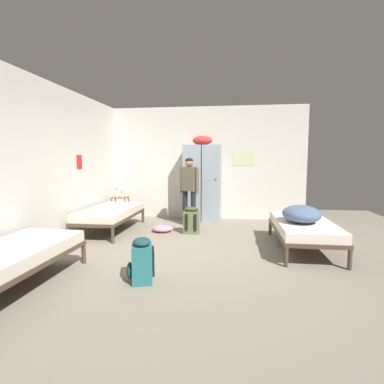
% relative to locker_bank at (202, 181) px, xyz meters
% --- Properties ---
extents(ground_plane, '(9.28, 9.28, 0.00)m').
position_rel_locker_bank_xyz_m(ground_plane, '(0.06, -2.62, -0.97)').
color(ground_plane, gray).
extents(room_backdrop, '(4.94, 5.86, 2.82)m').
position_rel_locker_bank_xyz_m(room_backdrop, '(-1.25, -1.27, 0.44)').
color(room_backdrop, beige).
rests_on(room_backdrop, ground_plane).
extents(locker_bank, '(0.90, 0.55, 2.07)m').
position_rel_locker_bank_xyz_m(locker_bank, '(0.00, 0.00, 0.00)').
color(locker_bank, '#8C99A3').
rests_on(locker_bank, ground_plane).
extents(shelf_unit, '(0.38, 0.30, 0.57)m').
position_rel_locker_bank_xyz_m(shelf_unit, '(-2.05, -0.22, -0.62)').
color(shelf_unit, brown).
rests_on(shelf_unit, ground_plane).
extents(bed_left_front, '(0.90, 1.90, 0.49)m').
position_rel_locker_bank_xyz_m(bed_left_front, '(-1.80, -4.30, -0.59)').
color(bed_left_front, '#473828').
rests_on(bed_left_front, ground_plane).
extents(bed_left_rear, '(0.90, 1.90, 0.49)m').
position_rel_locker_bank_xyz_m(bed_left_rear, '(-1.80, -1.40, -0.59)').
color(bed_left_rear, '#473828').
rests_on(bed_left_rear, ground_plane).
extents(bed_right, '(0.90, 1.90, 0.49)m').
position_rel_locker_bank_xyz_m(bed_right, '(1.92, -2.22, -0.59)').
color(bed_right, '#473828').
rests_on(bed_right, ground_plane).
extents(bedding_heap, '(0.60, 0.73, 0.27)m').
position_rel_locker_bank_xyz_m(bedding_heap, '(1.86, -2.38, -0.34)').
color(bedding_heap, slate).
rests_on(bedding_heap, bed_right).
extents(person_traveler, '(0.45, 0.30, 1.53)m').
position_rel_locker_bank_xyz_m(person_traveler, '(-0.23, -0.68, -0.04)').
color(person_traveler, black).
rests_on(person_traveler, ground_plane).
extents(water_bottle, '(0.07, 0.07, 0.21)m').
position_rel_locker_bank_xyz_m(water_bottle, '(-2.13, -0.20, -0.31)').
color(water_bottle, '#B2DBEA').
rests_on(water_bottle, shelf_unit).
extents(lotion_bottle, '(0.06, 0.06, 0.14)m').
position_rel_locker_bank_xyz_m(lotion_bottle, '(-1.98, -0.26, -0.34)').
color(lotion_bottle, beige).
rests_on(lotion_bottle, shelf_unit).
extents(backpack_olive, '(0.33, 0.35, 0.55)m').
position_rel_locker_bank_xyz_m(backpack_olive, '(-0.08, -1.37, -0.71)').
color(backpack_olive, '#566038').
rests_on(backpack_olive, ground_plane).
extents(backpack_teal, '(0.39, 0.38, 0.55)m').
position_rel_locker_bank_xyz_m(backpack_teal, '(-0.35, -3.91, -0.71)').
color(backpack_teal, '#23666B').
rests_on(backpack_teal, ground_plane).
extents(clothes_pile_pink, '(0.41, 0.38, 0.14)m').
position_rel_locker_bank_xyz_m(clothes_pile_pink, '(-0.69, -1.35, -0.90)').
color(clothes_pile_pink, pink).
rests_on(clothes_pile_pink, ground_plane).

